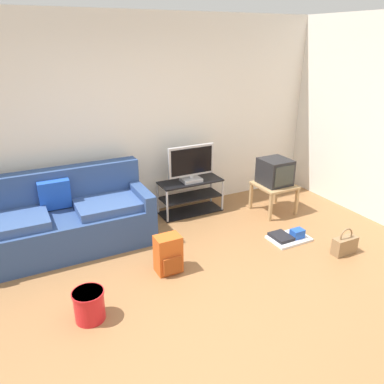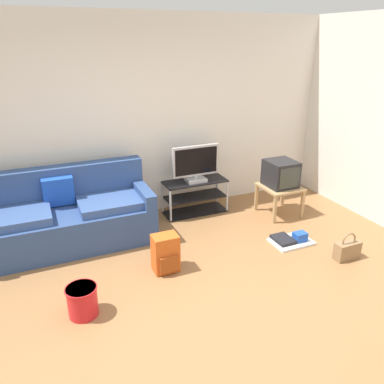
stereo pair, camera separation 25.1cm
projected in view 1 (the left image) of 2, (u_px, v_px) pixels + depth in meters
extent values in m
cube|color=olive|center=(210.00, 316.00, 3.50)|extent=(9.00, 9.80, 0.02)
cube|color=silver|center=(121.00, 121.00, 5.01)|extent=(9.00, 0.10, 2.70)
cube|color=silver|center=(383.00, 122.00, 4.96)|extent=(0.10, 3.60, 2.70)
cube|color=navy|center=(65.00, 232.00, 4.52)|extent=(2.07, 0.82, 0.45)
cube|color=navy|center=(55.00, 188.00, 4.60)|extent=(2.07, 0.20, 0.47)
cube|color=navy|center=(140.00, 194.00, 4.81)|extent=(0.14, 0.82, 0.18)
cube|color=#365289|center=(9.00, 223.00, 4.13)|extent=(0.83, 0.57, 0.10)
cube|color=#365289|center=(111.00, 204.00, 4.61)|extent=(0.83, 0.57, 0.10)
cube|color=blue|center=(55.00, 194.00, 4.50)|extent=(0.36, 0.16, 0.37)
cube|color=black|center=(190.00, 181.00, 5.40)|extent=(0.91, 0.37, 0.02)
cube|color=black|center=(190.00, 197.00, 5.49)|extent=(0.87, 0.35, 0.02)
cube|color=black|center=(190.00, 211.00, 5.58)|extent=(0.91, 0.37, 0.02)
cylinder|color=#B7B7BC|center=(167.00, 207.00, 5.16)|extent=(0.03, 0.03, 0.49)
cylinder|color=#B7B7BC|center=(223.00, 195.00, 5.53)|extent=(0.03, 0.03, 0.49)
cylinder|color=#B7B7BC|center=(158.00, 198.00, 5.44)|extent=(0.03, 0.03, 0.49)
cylinder|color=#B7B7BC|center=(211.00, 188.00, 5.81)|extent=(0.03, 0.03, 0.49)
cube|color=#B2B2B7|center=(191.00, 180.00, 5.37)|extent=(0.28, 0.22, 0.05)
cube|color=#B2B2B7|center=(191.00, 177.00, 5.35)|extent=(0.05, 0.04, 0.04)
cube|color=#B2B2B7|center=(191.00, 161.00, 5.27)|extent=(0.69, 0.04, 0.43)
cube|color=black|center=(192.00, 161.00, 5.25)|extent=(0.63, 0.01, 0.37)
cube|color=tan|center=(275.00, 185.00, 5.45)|extent=(0.53, 0.53, 0.03)
cube|color=tan|center=(271.00, 208.00, 5.24)|extent=(0.04, 0.04, 0.40)
cube|color=tan|center=(297.00, 202.00, 5.43)|extent=(0.04, 0.04, 0.40)
cube|color=tan|center=(251.00, 196.00, 5.62)|extent=(0.04, 0.04, 0.40)
cube|color=tan|center=(276.00, 191.00, 5.82)|extent=(0.04, 0.04, 0.40)
cube|color=#232326|center=(275.00, 172.00, 5.39)|extent=(0.39, 0.40, 0.37)
cube|color=#333833|center=(284.00, 176.00, 5.22)|extent=(0.32, 0.01, 0.29)
cube|color=#CC561E|center=(168.00, 254.00, 4.09)|extent=(0.27, 0.20, 0.43)
cube|color=#994116|center=(173.00, 265.00, 4.02)|extent=(0.21, 0.04, 0.19)
cylinder|color=#994116|center=(157.00, 249.00, 4.15)|extent=(0.04, 0.04, 0.34)
cylinder|color=#994116|center=(170.00, 246.00, 4.21)|extent=(0.04, 0.04, 0.34)
cube|color=olive|center=(344.00, 246.00, 4.47)|extent=(0.31, 0.13, 0.21)
torus|color=olive|center=(346.00, 236.00, 4.42)|extent=(0.19, 0.02, 0.19)
cylinder|color=red|center=(89.00, 305.00, 3.40)|extent=(0.27, 0.27, 0.29)
cylinder|color=red|center=(88.00, 293.00, 3.35)|extent=(0.29, 0.29, 0.02)
cube|color=silver|center=(289.00, 238.00, 4.81)|extent=(0.50, 0.35, 0.03)
cube|color=blue|center=(297.00, 233.00, 4.78)|extent=(0.16, 0.12, 0.11)
cube|color=black|center=(281.00, 237.00, 4.78)|extent=(0.22, 0.28, 0.04)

